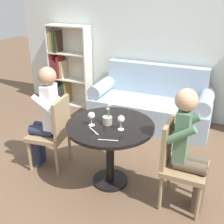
% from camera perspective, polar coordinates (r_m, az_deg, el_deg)
% --- Properties ---
extents(ground_plane, '(16.00, 16.00, 0.00)m').
position_cam_1_polar(ground_plane, '(3.32, -0.35, -13.85)').
color(ground_plane, brown).
extents(back_wall, '(5.20, 0.05, 2.70)m').
position_cam_1_polar(back_wall, '(4.64, 10.10, 15.16)').
color(back_wall, silver).
rests_on(back_wall, ground_plane).
extents(round_table, '(0.93, 0.93, 0.73)m').
position_cam_1_polar(round_table, '(3.00, -0.37, -5.03)').
color(round_table, black).
rests_on(round_table, ground_plane).
extents(couch, '(1.86, 0.80, 0.92)m').
position_cam_1_polar(couch, '(4.52, 7.89, 1.34)').
color(couch, '#9EB2C6').
rests_on(couch, ground_plane).
extents(bookshelf_left, '(0.77, 0.28, 1.45)m').
position_cam_1_polar(bookshelf_left, '(5.29, -9.33, 8.71)').
color(bookshelf_left, silver).
rests_on(bookshelf_left, ground_plane).
extents(chair_left, '(0.47, 0.47, 0.90)m').
position_cam_1_polar(chair_left, '(3.38, -11.78, -3.67)').
color(chair_left, '#937A56').
rests_on(chair_left, ground_plane).
extents(chair_right, '(0.43, 0.43, 0.90)m').
position_cam_1_polar(chair_right, '(2.84, 13.26, -9.61)').
color(chair_right, '#937A56').
rests_on(chair_right, ground_plane).
extents(person_left, '(0.44, 0.37, 1.26)m').
position_cam_1_polar(person_left, '(3.34, -13.43, -0.82)').
color(person_left, '#282D47').
rests_on(person_left, ground_plane).
extents(person_right, '(0.42, 0.35, 1.24)m').
position_cam_1_polar(person_right, '(2.74, 15.40, -7.03)').
color(person_right, brown).
rests_on(person_right, ground_plane).
extents(wine_glass_left, '(0.07, 0.07, 0.15)m').
position_cam_1_polar(wine_glass_left, '(2.87, -4.21, -0.82)').
color(wine_glass_left, white).
rests_on(wine_glass_left, round_table).
extents(wine_glass_right, '(0.07, 0.07, 0.15)m').
position_cam_1_polar(wine_glass_right, '(2.78, 1.85, -1.55)').
color(wine_glass_right, white).
rests_on(wine_glass_right, round_table).
extents(flower_vase, '(0.10, 0.10, 0.23)m').
position_cam_1_polar(flower_vase, '(2.90, -0.91, -1.21)').
color(flower_vase, '#9E9384').
rests_on(flower_vase, round_table).
extents(knife_left_setting, '(0.19, 0.06, 0.00)m').
position_cam_1_polar(knife_left_setting, '(2.63, -0.80, -5.71)').
color(knife_left_setting, silver).
rests_on(knife_left_setting, round_table).
extents(fork_left_setting, '(0.16, 0.12, 0.00)m').
position_cam_1_polar(fork_left_setting, '(2.80, -3.71, -3.86)').
color(fork_left_setting, silver).
rests_on(fork_left_setting, round_table).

